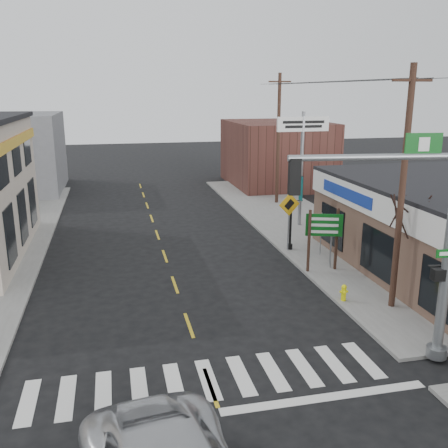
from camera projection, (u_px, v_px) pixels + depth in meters
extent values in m
plane|color=black|center=(211.00, 387.00, 14.28)|extent=(140.00, 140.00, 0.00)
cube|color=slate|center=(321.00, 238.00, 28.43)|extent=(6.00, 38.00, 0.13)
cube|color=gold|center=(175.00, 285.00, 21.81)|extent=(0.12, 56.00, 0.01)
cube|color=silver|center=(208.00, 379.00, 14.65)|extent=(11.00, 2.20, 0.01)
cube|color=#512C25|center=(276.00, 154.00, 44.38)|extent=(8.00, 10.00, 5.60)
cube|color=slate|center=(4.00, 153.00, 41.24)|extent=(9.00, 10.00, 6.40)
cylinder|color=gray|center=(448.00, 255.00, 14.79)|extent=(0.32, 0.32, 6.76)
cylinder|color=gray|center=(381.00, 158.00, 13.50)|extent=(4.96, 0.18, 0.18)
cube|color=black|center=(301.00, 180.00, 13.15)|extent=(0.32, 0.25, 1.01)
cube|color=#095114|center=(426.00, 145.00, 13.71)|extent=(1.07, 0.05, 0.62)
cube|color=black|center=(440.00, 275.00, 14.85)|extent=(0.36, 0.29, 0.36)
cube|color=#41291E|center=(309.00, 241.00, 22.71)|extent=(0.10, 0.10, 2.92)
cube|color=#41291E|center=(336.00, 239.00, 23.00)|extent=(0.10, 0.10, 2.92)
cube|color=#034B1B|center=(324.00, 225.00, 22.61)|extent=(1.67, 0.05, 1.04)
cylinder|color=#EEEC0A|center=(344.00, 294.00, 19.79)|extent=(0.19, 0.19, 0.54)
sphere|color=#EEEC0A|center=(344.00, 287.00, 19.72)|extent=(0.21, 0.21, 0.21)
cylinder|color=gray|center=(288.00, 224.00, 25.76)|extent=(0.07, 0.07, 2.80)
cube|color=#CA8E11|center=(289.00, 204.00, 25.45)|extent=(1.19, 0.03, 1.19)
cylinder|color=black|center=(291.00, 206.00, 25.73)|extent=(0.13, 0.13, 4.66)
sphere|color=silver|center=(293.00, 160.00, 25.12)|extent=(0.25, 0.25, 0.25)
cube|color=#0D5152|center=(301.00, 188.00, 25.61)|extent=(0.02, 0.49, 1.25)
cylinder|color=gray|center=(301.00, 170.00, 30.23)|extent=(0.20, 0.20, 6.91)
cube|color=white|center=(303.00, 124.00, 29.53)|extent=(3.25, 0.18, 0.86)
cylinder|color=black|center=(405.00, 260.00, 19.57)|extent=(0.21, 0.21, 3.33)
ellipsoid|color=black|center=(388.00, 247.00, 25.23)|extent=(1.19, 1.19, 0.89)
cylinder|color=#4C3624|center=(402.00, 192.00, 18.22)|extent=(0.24, 0.24, 9.02)
cube|color=#4C3624|center=(412.00, 80.00, 17.21)|extent=(1.57, 0.10, 0.10)
cylinder|color=#492D22|center=(278.00, 140.00, 36.12)|extent=(0.24, 0.24, 9.31)
cube|color=#492D22|center=(280.00, 82.00, 35.08)|extent=(1.62, 0.10, 0.10)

